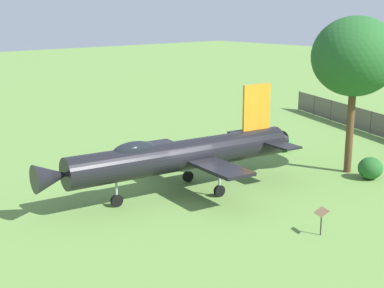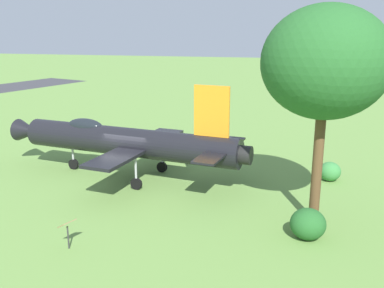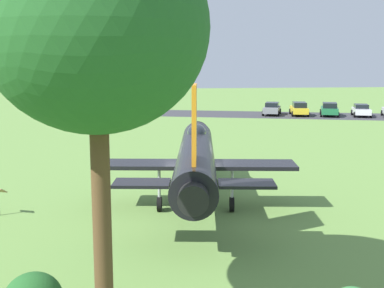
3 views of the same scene
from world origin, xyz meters
TOP-DOWN VIEW (x-y plane):
  - ground_plane at (0.00, 0.00)m, footprint 200.00×200.00m
  - display_jet at (-0.37, 0.06)m, footprint 14.39×8.36m
  - shade_tree at (9.63, -3.43)m, footprint 4.97×4.72m
  - shrub_near_fence at (10.61, 2.05)m, footprint 1.14×1.11m
  - shrub_by_tree at (9.36, -5.05)m, footprint 1.38×1.34m
  - info_plaque at (0.75, -7.96)m, footprint 0.58×0.70m

SIDE VIEW (x-z plane):
  - ground_plane at x=0.00m, z-range 0.00..0.00m
  - shrub_near_fence at x=10.61m, z-range 0.00..1.03m
  - shrub_by_tree at x=9.36m, z-range 0.00..1.23m
  - info_plaque at x=0.75m, z-range 0.28..1.43m
  - display_jet at x=-0.37m, z-range -0.59..4.69m
  - shade_tree at x=9.63m, z-range 2.18..11.05m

